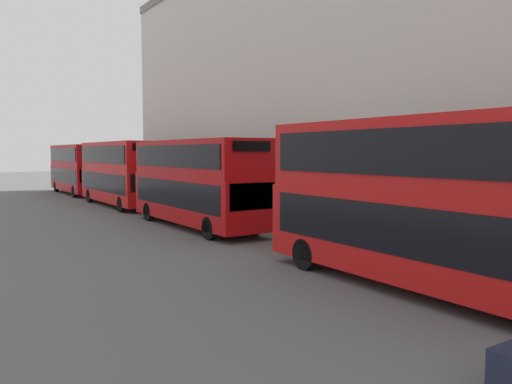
{
  "coord_description": "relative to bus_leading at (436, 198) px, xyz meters",
  "views": [
    {
      "loc": [
        -9.4,
        -2.43,
        3.73
      ],
      "look_at": [
        0.48,
        12.65,
        2.29
      ],
      "focal_mm": 35.0,
      "sensor_mm": 36.0,
      "label": 1
    }
  ],
  "objects": [
    {
      "name": "bus_leading",
      "position": [
        0.0,
        0.0,
        0.0
      ],
      "size": [
        2.59,
        11.1,
        4.64
      ],
      "color": "red",
      "rests_on": "ground"
    },
    {
      "name": "bus_second_in_queue",
      "position": [
        0.0,
        13.91,
        -0.16
      ],
      "size": [
        2.59,
        10.24,
        4.32
      ],
      "color": "#B20C0F",
      "rests_on": "ground"
    },
    {
      "name": "bus_third_in_queue",
      "position": [
        0.0,
        25.7,
        -0.11
      ],
      "size": [
        2.59,
        10.47,
        4.42
      ],
      "color": "red",
      "rests_on": "ground"
    },
    {
      "name": "bus_trailing",
      "position": [
        0.0,
        37.49,
        -0.15
      ],
      "size": [
        2.59,
        10.22,
        4.35
      ],
      "color": "#A80F14",
      "rests_on": "ground"
    }
  ]
}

